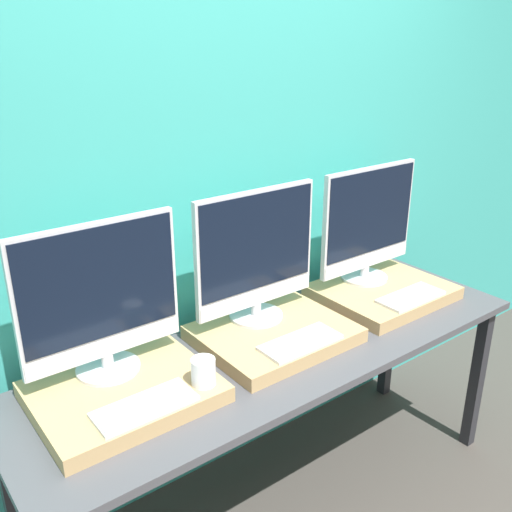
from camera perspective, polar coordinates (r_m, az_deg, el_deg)
wall_back at (r=2.24m, az=-3.61°, el=7.30°), size 8.00×0.04×2.60m
workbench at (r=2.20m, az=2.59°, el=-10.58°), size 2.04×0.64×0.76m
wooden_riser_left at (r=1.91m, az=-13.09°, el=-13.10°), size 0.55×0.45×0.05m
monitor_left at (r=1.85m, az=-15.28°, el=-4.09°), size 0.53×0.21×0.51m
keyboard_left at (r=1.77m, az=-11.06°, el=-14.51°), size 0.30×0.13×0.01m
mug at (r=1.83m, az=-5.29°, el=-11.45°), size 0.08×0.08×0.09m
wooden_riser_center at (r=2.18m, az=1.79°, el=-7.78°), size 0.55×0.45×0.05m
monitor_center at (r=2.13m, az=0.03°, el=0.14°), size 0.53×0.21×0.51m
keyboard_center at (r=2.06m, az=4.47°, el=-8.56°), size 0.30×0.13×0.01m
wooden_riser_right at (r=2.57m, az=12.51°, el=-3.51°), size 0.55×0.45×0.05m
monitor_right at (r=2.53m, az=11.17°, el=3.24°), size 0.53×0.21×0.51m
keyboard_right at (r=2.47m, az=15.21°, el=-3.93°), size 0.30×0.13×0.01m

